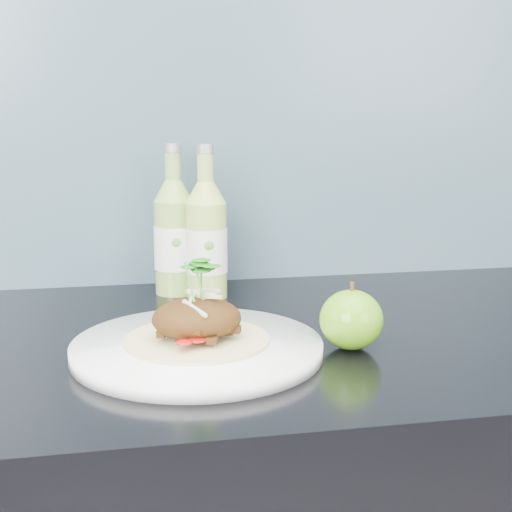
{
  "coord_description": "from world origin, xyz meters",
  "views": [
    {
      "loc": [
        -0.15,
        0.85,
        1.17
      ],
      "look_at": [
        0.02,
        1.68,
        1.0
      ],
      "focal_mm": 50.0,
      "sensor_mm": 36.0,
      "label": 1
    }
  ],
  "objects_px": {
    "dinner_plate": "(197,348)",
    "cider_bottle_left": "(174,237)",
    "green_apple": "(351,320)",
    "cider_bottle_right": "(206,240)"
  },
  "relations": [
    {
      "from": "green_apple",
      "to": "cider_bottle_right",
      "type": "distance_m",
      "value": 0.31
    },
    {
      "from": "green_apple",
      "to": "cider_bottle_left",
      "type": "bearing_deg",
      "value": 120.58
    },
    {
      "from": "dinner_plate",
      "to": "cider_bottle_left",
      "type": "relative_size",
      "value": 1.63
    },
    {
      "from": "dinner_plate",
      "to": "cider_bottle_left",
      "type": "bearing_deg",
      "value": 90.1
    },
    {
      "from": "cider_bottle_left",
      "to": "green_apple",
      "type": "bearing_deg",
      "value": -79.86
    },
    {
      "from": "dinner_plate",
      "to": "cider_bottle_left",
      "type": "xyz_separation_m",
      "value": [
        -0.0,
        0.29,
        0.08
      ]
    },
    {
      "from": "green_apple",
      "to": "cider_bottle_right",
      "type": "relative_size",
      "value": 0.42
    },
    {
      "from": "dinner_plate",
      "to": "cider_bottle_left",
      "type": "distance_m",
      "value": 0.3
    },
    {
      "from": "green_apple",
      "to": "cider_bottle_left",
      "type": "distance_m",
      "value": 0.36
    },
    {
      "from": "dinner_plate",
      "to": "cider_bottle_left",
      "type": "height_order",
      "value": "cider_bottle_left"
    }
  ]
}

